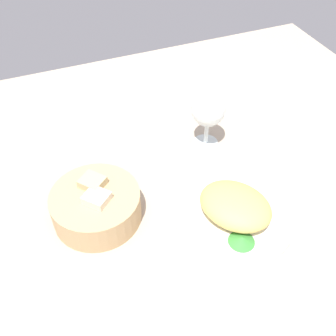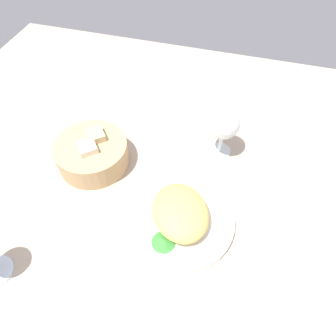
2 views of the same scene
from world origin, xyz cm
name	(u,v)px [view 2 (image 2 of 2)]	position (x,y,z in cm)	size (l,w,h in cm)	color
ground_plane	(140,217)	(0.00, 0.00, -1.00)	(140.00, 140.00, 2.00)	tan
plate	(180,220)	(0.85, -9.03, 0.70)	(23.46, 23.46, 1.40)	white
omelette	(180,212)	(0.85, -9.03, 3.92)	(14.50, 11.61, 5.04)	#DCB85F
lettuce_garnish	(164,241)	(-5.45, -7.18, 2.06)	(5.05, 5.05, 1.32)	#398B38
bread_basket	(92,153)	(11.30, 15.75, 3.36)	(17.35, 17.35, 8.07)	tan
wine_glass_near	(224,125)	(23.32, -13.69, 9.35)	(7.64, 7.64, 13.68)	silver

